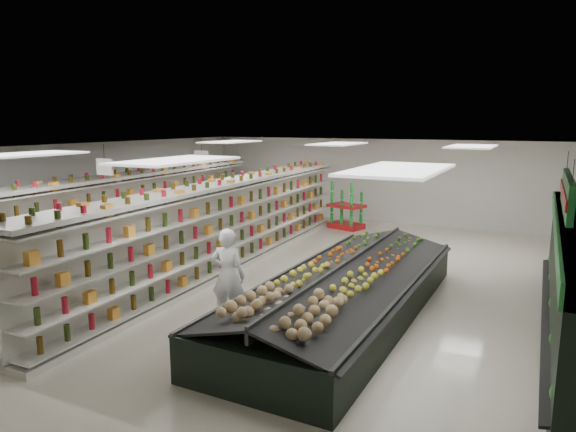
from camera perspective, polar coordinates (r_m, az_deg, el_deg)
The scene contains 13 objects.
floor at distance 13.26m, azimuth -0.92°, elevation -6.41°, with size 16.00×16.00×0.00m, color beige.
ceiling at distance 12.71m, azimuth -0.96°, elevation 7.53°, with size 14.00×16.00×0.02m, color white.
wall_back at distance 20.26m, azimuth 9.55°, elevation 3.91°, with size 14.00×0.02×3.20m, color silver.
wall_left at distance 17.23m, azimuth -22.10°, elevation 2.18°, with size 0.02×16.00×3.20m, color silver.
aisle_sign_near at distance 13.42m, azimuth -19.70°, elevation 5.17°, with size 0.52×0.06×0.75m.
aisle_sign_far at distance 16.44m, azimuth -9.59°, elevation 6.47°, with size 0.52×0.06×0.75m.
hortifruti_banner at distance 9.85m, azimuth 28.60°, elevation 2.23°, with size 0.12×3.20×0.95m.
gondola_left at distance 15.92m, azimuth -18.37°, elevation -0.17°, with size 1.53×13.39×2.32m.
gondola_center at distance 13.76m, azimuth -6.73°, elevation -1.31°, with size 1.46×13.35×2.31m.
produce_island at distance 10.40m, azimuth 6.43°, elevation -8.28°, with size 2.86×7.60×1.13m.
soda_endcap at distance 18.79m, azimuth 6.52°, elevation 0.92°, with size 1.43×1.17×1.58m.
shopper_main at distance 9.97m, azimuth -6.68°, elevation -6.61°, with size 0.68×0.45×1.86m, color white.
shopper_background at distance 18.69m, azimuth -6.45°, elevation 1.11°, with size 0.82×0.50×1.68m, color tan.
Camera 1 is at (5.85, -11.27, 3.83)m, focal length 32.00 mm.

